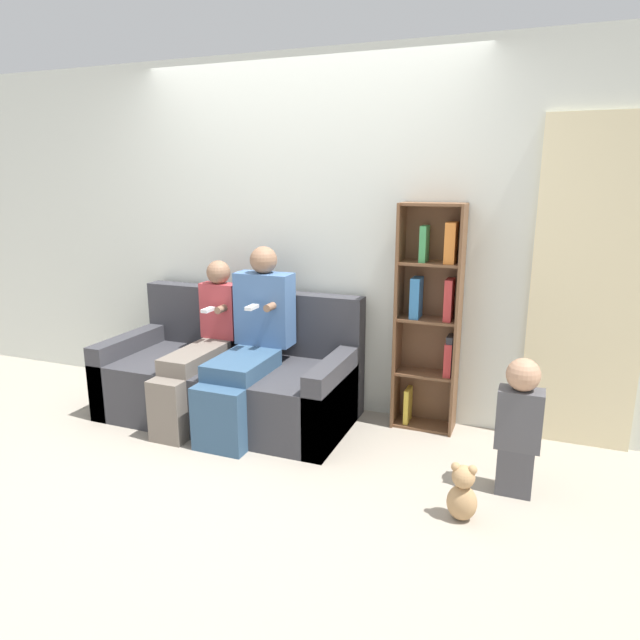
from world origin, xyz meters
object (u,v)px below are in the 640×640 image
object	(u,v)px
adult_seated	(250,339)
teddy_bear	(462,494)
couch	(231,379)
child_seated	(200,345)
bookshelf	(431,315)
toddler_standing	(519,424)

from	to	relation	value
adult_seated	teddy_bear	size ratio (longest dim) A/B	3.98
teddy_bear	couch	bearing A→B (deg)	157.24
child_seated	bookshelf	distance (m)	1.63
child_seated	toddler_standing	size ratio (longest dim) A/B	1.43
couch	toddler_standing	size ratio (longest dim) A/B	2.28
adult_seated	bookshelf	xyz separation A→B (m)	(1.15, 0.43, 0.18)
couch	adult_seated	xyz separation A→B (m)	(0.21, -0.09, 0.35)
couch	child_seated	distance (m)	0.35
bookshelf	teddy_bear	distance (m)	1.32
child_seated	toddler_standing	xyz separation A→B (m)	(2.16, -0.24, -0.15)
child_seated	toddler_standing	distance (m)	2.18
bookshelf	child_seated	bearing A→B (deg)	-163.18
couch	toddler_standing	distance (m)	2.03
couch	teddy_bear	bearing A→B (deg)	-22.76
couch	adult_seated	size ratio (longest dim) A/B	1.44
adult_seated	bookshelf	bearing A→B (deg)	20.36
adult_seated	teddy_bear	world-z (taller)	adult_seated
couch	child_seated	xyz separation A→B (m)	(-0.17, -0.12, 0.27)
couch	teddy_bear	distance (m)	1.91
toddler_standing	child_seated	bearing A→B (deg)	173.66
couch	toddler_standing	xyz separation A→B (m)	(1.99, -0.37, 0.13)
bookshelf	couch	bearing A→B (deg)	-166.02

